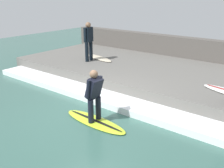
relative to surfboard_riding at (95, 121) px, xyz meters
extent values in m
plane|color=#386056|center=(0.28, 0.29, -0.03)|extent=(28.00, 28.00, 0.00)
cube|color=#66635E|center=(3.90, 0.29, 0.23)|extent=(4.40, 11.67, 0.51)
cube|color=#544F49|center=(6.35, 0.29, 0.66)|extent=(0.50, 12.25, 1.39)
cube|color=white|center=(1.26, 0.29, 0.06)|extent=(0.88, 11.09, 0.19)
ellipsoid|color=#BFE02D|center=(0.00, 0.00, 0.00)|extent=(0.66, 2.03, 0.06)
ellipsoid|color=black|center=(0.00, 0.00, 0.03)|extent=(0.19, 1.85, 0.01)
cylinder|color=black|center=(-0.14, 0.01, 0.34)|extent=(0.15, 0.15, 0.62)
cylinder|color=black|center=(0.14, -0.01, 0.34)|extent=(0.15, 0.15, 0.62)
cube|color=black|center=(0.00, 0.00, 0.92)|extent=(0.37, 0.38, 0.59)
sphere|color=#846047|center=(0.00, 0.00, 1.29)|extent=(0.21, 0.21, 0.21)
cylinder|color=black|center=(-0.20, 0.01, 0.96)|extent=(0.10, 0.17, 0.49)
cylinder|color=black|center=(0.20, -0.01, 0.96)|extent=(0.10, 0.17, 0.49)
cylinder|color=black|center=(3.40, 3.22, 0.89)|extent=(0.15, 0.15, 0.81)
cylinder|color=black|center=(3.12, 3.18, 0.89)|extent=(0.15, 0.15, 0.81)
cube|color=black|center=(3.26, 3.20, 1.58)|extent=(0.40, 0.27, 0.57)
sphere|color=#846047|center=(3.26, 3.20, 1.96)|extent=(0.22, 0.22, 0.22)
cylinder|color=black|center=(3.47, 3.23, 1.61)|extent=(0.11, 0.11, 0.51)
cylinder|color=black|center=(3.05, 3.17, 1.61)|extent=(0.11, 0.11, 0.51)
ellipsoid|color=beige|center=(3.81, 3.14, 0.51)|extent=(0.95, 1.82, 0.06)
camera|label=1|loc=(-4.56, -4.14, 3.19)|focal=42.00mm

